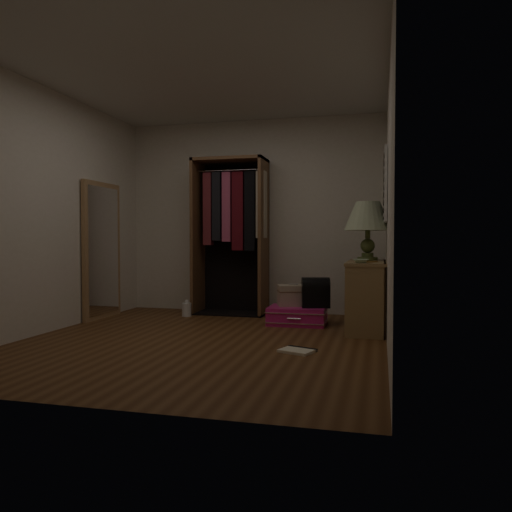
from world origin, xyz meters
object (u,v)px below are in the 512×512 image
pink_suitcase (297,316)px  floor_mirror (102,251)px  train_case (293,295)px  white_jug (187,309)px  black_bag (315,292)px  table_lamp (368,217)px  open_wardrobe (233,223)px  console_bookshelf (366,293)px

pink_suitcase → floor_mirror: bearing=-177.4°
pink_suitcase → train_case: size_ratio=1.60×
train_case → white_jug: (-1.42, 0.17, -0.24)m
floor_mirror → pink_suitcase: size_ratio=2.50×
train_case → white_jug: 1.45m
black_bag → white_jug: size_ratio=1.70×
pink_suitcase → table_lamp: table_lamp is taller
floor_mirror → open_wardrobe: bearing=27.6°
console_bookshelf → floor_mirror: 3.27m
floor_mirror → pink_suitcase: bearing=3.2°
floor_mirror → white_jug: bearing=21.7°
pink_suitcase → train_case: bearing=126.5°
pink_suitcase → black_bag: 0.35m
train_case → black_bag: (0.27, -0.06, 0.05)m
train_case → pink_suitcase: bearing=-72.3°
black_bag → pink_suitcase: bearing=171.1°
black_bag → table_lamp: size_ratio=0.53×
console_bookshelf → train_case: size_ratio=2.63×
console_bookshelf → open_wardrobe: bearing=157.4°
open_wardrobe → table_lamp: bearing=-16.5°
open_wardrobe → pink_suitcase: bearing=-33.0°
open_wardrobe → table_lamp: open_wardrobe is taller
console_bookshelf → table_lamp: 0.87m
train_case → table_lamp: 1.24m
white_jug → floor_mirror: bearing=-158.3°
pink_suitcase → black_bag: size_ratio=1.91×
floor_mirror → pink_suitcase: floor_mirror is taller
console_bookshelf → pink_suitcase: console_bookshelf is taller
open_wardrobe → table_lamp: size_ratio=3.03×
pink_suitcase → black_bag: (0.21, 0.01, 0.28)m
console_bookshelf → black_bag: bearing=168.9°
floor_mirror → train_case: 2.46m
open_wardrobe → pink_suitcase: (0.98, -0.63, -1.10)m
pink_suitcase → white_jug: white_jug is taller
pink_suitcase → table_lamp: (0.79, 0.11, 1.14)m
open_wardrobe → black_bag: (1.19, -0.62, -0.82)m
open_wardrobe → floor_mirror: 1.70m
pink_suitcase → black_bag: bearing=3.5°
open_wardrobe → table_lamp: 1.84m
floor_mirror → black_bag: bearing=3.3°
pink_suitcase → console_bookshelf: bearing=-7.7°
train_case → black_bag: black_bag is taller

